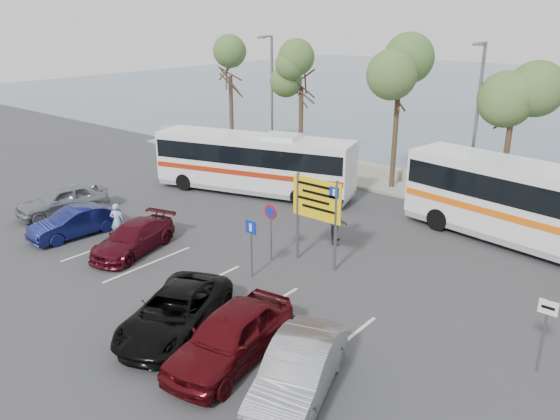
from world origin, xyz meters
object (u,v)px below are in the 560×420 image
Objects in this scene: pedestrian_near at (117,221)px; car_blue at (74,222)px; pedestrian_far at (339,221)px; coach_bus_right at (546,212)px; car_silver_a at (62,200)px; car_red at (231,336)px; direction_sign at (317,206)px; street_lamp_left at (271,95)px; car_silver_b at (298,371)px; street_lamp_right at (476,118)px; car_maroon at (133,238)px; coach_bus_left at (254,165)px; suv_black at (175,312)px.

car_blue is at bearing -6.55° from pedestrian_near.
coach_bus_right is at bearing -85.99° from pedestrian_far.
car_red is at bearing -1.87° from car_silver_a.
car_silver_a is at bearing -166.02° from direction_sign.
street_lamp_left is at bearing 24.11° from pedestrian_far.
car_silver_a is at bearing 163.21° from car_blue.
street_lamp_right is at bearing 78.52° from car_silver_b.
coach_bus_right is 16.96m from car_maroon.
street_lamp_left is 6.57m from coach_bus_left.
car_silver_b is at bearing -44.26° from coach_bus_left.
street_lamp_left is at bearing 180.00° from street_lamp_right.
car_maroon is 11.22m from car_silver_b.
car_blue is at bearing 143.87° from suv_black.
car_silver_a is 2.18× the size of pedestrian_far.
car_red is (14.90, -3.46, 0.05)m from car_silver_a.
car_maroon is (-6.54, -3.80, -1.82)m from direction_sign.
coach_bus_left reaches higher than pedestrian_far.
coach_bus_left is 14.19m from suv_black.
street_lamp_right reaches higher than car_blue.
coach_bus_left is at bearing -59.28° from street_lamp_left.
car_blue is 2.39× the size of pedestrian_near.
street_lamp_left is 1.67× the size of suv_black.
direction_sign is at bearing -43.17° from street_lamp_left.
car_red is (-4.60, -13.68, -0.94)m from coach_bus_right.
pedestrian_near is (-8.24, -3.39, -1.61)m from direction_sign.
coach_bus_right is (4.50, -3.34, -2.87)m from street_lamp_right.
street_lamp_right is 16.98m from car_maroon.
street_lamp_right is 17.44m from car_red.
coach_bus_right is 13.89m from car_silver_b.
direction_sign is at bearing 97.24° from car_red.
coach_bus_left is 2.86× the size of car_blue.
coach_bus_right is 14.46m from car_red.
street_lamp_right is 10.73m from direction_sign.
street_lamp_right is 1.73× the size of car_red.
street_lamp_left is 1.00× the size of street_lamp_right.
car_silver_b is at bearing -4.57° from car_blue.
pedestrian_far reaches higher than car_red.
street_lamp_right is 17.52m from pedestrian_near.
pedestrian_near is at bearing -91.39° from coach_bus_left.
street_lamp_left and street_lamp_right have the same top height.
street_lamp_right is 4.02× the size of pedestrian_far.
direction_sign is 0.75× the size of suv_black.
car_silver_b is 2.70× the size of pedestrian_near.
pedestrian_far is (-0.55, 2.43, -1.43)m from direction_sign.
street_lamp_right is 1.81× the size of car_silver_b.
car_maroon is at bearing -72.46° from street_lamp_left.
car_red is 2.83× the size of pedestrian_near.
car_blue is 3.52m from car_maroon.
car_maroon is (-13.04, -10.79, -1.12)m from coach_bus_right.
street_lamp_left reaches higher than pedestrian_near.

